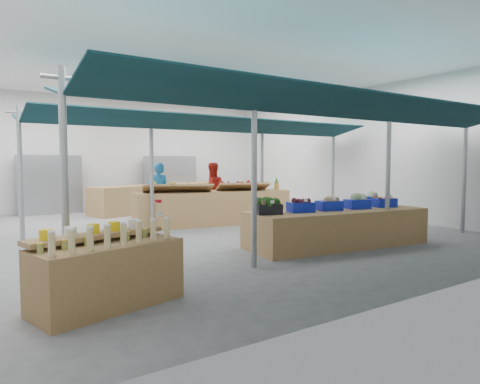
{
  "coord_description": "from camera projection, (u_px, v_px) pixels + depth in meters",
  "views": [
    {
      "loc": [
        -5.16,
        -9.83,
        1.78
      ],
      "look_at": [
        0.31,
        -1.6,
        1.09
      ],
      "focal_mm": 32.0,
      "sensor_mm": 36.0,
      "label": 1
    }
  ],
  "objects": [
    {
      "name": "crate_celeriac",
      "position": [
        329.0,
        203.0,
        9.0
      ],
      "size": [
        0.57,
        0.46,
        0.31
      ],
      "rotation": [
        0.0,
        0.0,
        -0.25
      ],
      "color": "#1021B3",
      "rests_on": "veg_counter"
    },
    {
      "name": "veg_counter",
      "position": [
        337.0,
        228.0,
        9.13
      ],
      "size": [
        4.1,
        1.81,
        0.77
      ],
      "primitive_type": "cube",
      "rotation": [
        0.0,
        0.0,
        -0.13
      ],
      "color": "brown",
      "rests_on": "floor"
    },
    {
      "name": "sparrow",
      "position": [
        264.0,
        202.0,
        8.13
      ],
      "size": [
        0.12,
        0.09,
        0.11
      ],
      "rotation": [
        0.0,
        0.0,
        -0.25
      ],
      "color": "brown",
      "rests_on": "crate_broccoli"
    },
    {
      "name": "crate_stack",
      "position": [
        402.0,
        220.0,
        11.02
      ],
      "size": [
        0.54,
        0.43,
        0.58
      ],
      "primitive_type": "cube",
      "rotation": [
        0.0,
        0.0,
        0.22
      ],
      "color": "#1021B3",
      "rests_on": "floor"
    },
    {
      "name": "pole_ribbon",
      "position": [
        158.0,
        202.0,
        7.5
      ],
      "size": [
        0.12,
        0.12,
        0.28
      ],
      "color": "#B50C1B",
      "rests_on": "pole_grid"
    },
    {
      "name": "vendor_right",
      "position": [
        212.0,
        191.0,
        13.47
      ],
      "size": [
        0.97,
        0.81,
        1.77
      ],
      "primitive_type": "imported",
      "rotation": [
        0.0,
        0.0,
        2.96
      ],
      "color": "red",
      "rests_on": "floor"
    },
    {
      "name": "floor",
      "position": [
        196.0,
        231.0,
        11.14
      ],
      "size": [
        13.0,
        13.0,
        0.0
      ],
      "primitive_type": "plane",
      "color": "#5F5F61",
      "rests_on": "ground"
    },
    {
      "name": "crate_carrots",
      "position": [
        384.0,
        202.0,
        9.68
      ],
      "size": [
        0.57,
        0.46,
        0.29
      ],
      "rotation": [
        0.0,
        0.0,
        -0.25
      ],
      "color": "#1021B3",
      "rests_on": "veg_counter"
    },
    {
      "name": "crate_extra",
      "position": [
        368.0,
        199.0,
        10.12
      ],
      "size": [
        0.59,
        0.5,
        0.32
      ],
      "rotation": [
        0.0,
        0.0,
        -0.36
      ],
      "color": "#1021B3",
      "rests_on": "veg_counter"
    },
    {
      "name": "bottle_shelf",
      "position": [
        106.0,
        272.0,
        5.29
      ],
      "size": [
        1.91,
        1.43,
        1.06
      ],
      "rotation": [
        0.0,
        0.0,
        0.24
      ],
      "color": "brown",
      "rests_on": "floor"
    },
    {
      "name": "crate_cabbage",
      "position": [
        357.0,
        201.0,
        9.34
      ],
      "size": [
        0.57,
        0.46,
        0.35
      ],
      "rotation": [
        0.0,
        0.0,
        -0.25
      ],
      "color": "#1021B3",
      "rests_on": "veg_counter"
    },
    {
      "name": "vendor_left",
      "position": [
        158.0,
        193.0,
        12.47
      ],
      "size": [
        0.71,
        0.53,
        1.77
      ],
      "primitive_type": "imported",
      "rotation": [
        0.0,
        0.0,
        2.96
      ],
      "color": "#1A68AD",
      "rests_on": "floor"
    },
    {
      "name": "pineapple",
      "position": [
        276.0,
        184.0,
        12.9
      ],
      "size": [
        0.14,
        0.14,
        0.39
      ],
      "rotation": [
        0.0,
        0.0,
        -0.36
      ],
      "color": "#8C6019",
      "rests_on": "fruit_counter"
    },
    {
      "name": "apple_heap_red",
      "position": [
        243.0,
        185.0,
        12.47
      ],
      "size": [
        1.65,
        1.18,
        0.27
      ],
      "rotation": [
        0.0,
        0.0,
        -0.36
      ],
      "color": "#997247",
      "rests_on": "fruit_counter"
    },
    {
      "name": "back_shelving_left",
      "position": [
        50.0,
        185.0,
        14.67
      ],
      "size": [
        2.0,
        0.5,
        2.0
      ],
      "primitive_type": "cube",
      "color": "#B23F33",
      "rests_on": "floor"
    },
    {
      "name": "crate_broccoli",
      "position": [
        268.0,
        206.0,
        8.34
      ],
      "size": [
        0.57,
        0.46,
        0.35
      ],
      "rotation": [
        0.0,
        0.0,
        -0.25
      ],
      "color": "black",
      "rests_on": "veg_counter"
    },
    {
      "name": "fruit_counter",
      "position": [
        213.0,
        208.0,
        12.25
      ],
      "size": [
        4.55,
        1.82,
        0.95
      ],
      "primitive_type": "cube",
      "rotation": [
        0.0,
        0.0,
        -0.18
      ],
      "color": "brown",
      "rests_on": "floor"
    },
    {
      "name": "crate_beets",
      "position": [
        301.0,
        205.0,
        8.68
      ],
      "size": [
        0.57,
        0.46,
        0.29
      ],
      "rotation": [
        0.0,
        0.0,
        -0.25
      ],
      "color": "#1021B3",
      "rests_on": "veg_counter"
    },
    {
      "name": "awnings",
      "position": [
        259.0,
        119.0,
        9.9
      ],
      "size": [
        9.5,
        7.08,
        0.3
      ],
      "color": "#0B292E",
      "rests_on": "pole_grid"
    },
    {
      "name": "far_counter",
      "position": [
        160.0,
        197.0,
        15.78
      ],
      "size": [
        5.46,
        2.61,
        0.97
      ],
      "primitive_type": "cube",
      "rotation": [
        0.0,
        0.0,
        0.3
      ],
      "color": "brown",
      "rests_on": "floor"
    },
    {
      "name": "hall",
      "position": [
        172.0,
        132.0,
        12.15
      ],
      "size": [
        13.0,
        13.0,
        13.0
      ],
      "color": "silver",
      "rests_on": "ground"
    },
    {
      "name": "pole_grid",
      "position": [
        259.0,
        161.0,
        9.97
      ],
      "size": [
        10.0,
        4.6,
        3.0
      ],
      "color": "gray",
      "rests_on": "floor"
    },
    {
      "name": "apple_heap_yellow",
      "position": [
        178.0,
        187.0,
        11.69
      ],
      "size": [
        2.02,
        1.32,
        0.27
      ],
      "rotation": [
        0.0,
        0.0,
        -0.36
      ],
      "color": "#997247",
      "rests_on": "fruit_counter"
    },
    {
      "name": "back_shelving_right",
      "position": [
        170.0,
        182.0,
        17.16
      ],
      "size": [
        2.0,
        0.5,
        2.0
      ],
      "primitive_type": "cube",
      "color": "#B23F33",
      "rests_on": "floor"
    }
  ]
}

